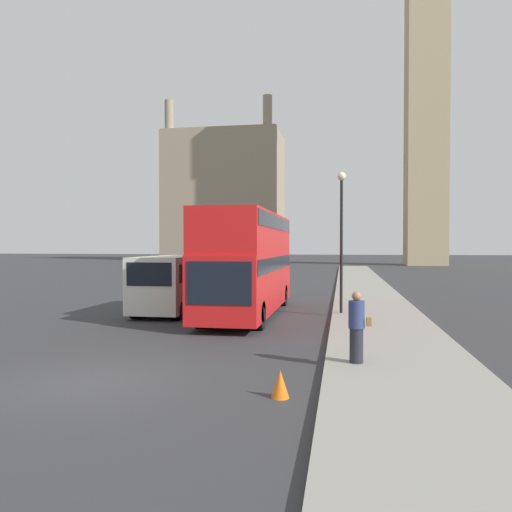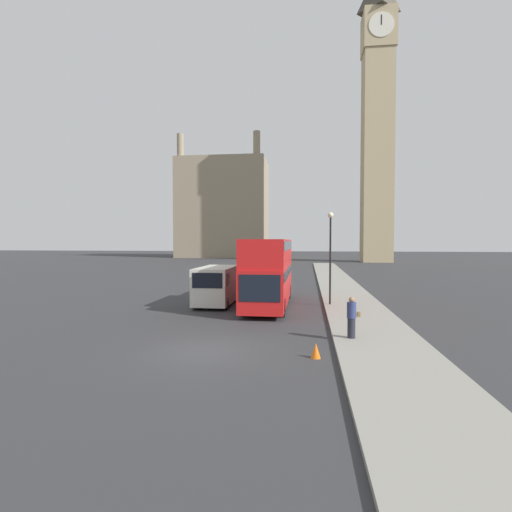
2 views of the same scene
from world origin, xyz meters
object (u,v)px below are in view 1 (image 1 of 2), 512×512
at_px(clock_tower, 426,64).
at_px(street_lamp, 341,221).
at_px(red_double_decker_bus, 248,259).
at_px(white_van, 171,283).
at_px(pedestrian, 357,327).

relative_size(clock_tower, street_lamp, 9.87).
bearing_deg(clock_tower, red_double_decker_bus, -105.83).
xyz_separation_m(white_van, pedestrian, (7.79, -8.59, -0.33)).
distance_m(clock_tower, red_double_decker_bus, 65.63).
xyz_separation_m(clock_tower, red_double_decker_bus, (-16.24, -57.28, -27.62)).
bearing_deg(clock_tower, white_van, -108.96).
xyz_separation_m(red_double_decker_bus, white_van, (-3.46, -0.09, -1.07)).
relative_size(clock_tower, red_double_decker_bus, 5.68).
relative_size(pedestrian, street_lamp, 0.29).
xyz_separation_m(red_double_decker_bus, street_lamp, (3.93, 0.34, 1.61)).
xyz_separation_m(clock_tower, street_lamp, (-12.31, -56.94, -26.01)).
bearing_deg(red_double_decker_bus, white_van, -178.58).
bearing_deg(white_van, pedestrian, -47.78).
height_order(clock_tower, white_van, clock_tower).
bearing_deg(street_lamp, red_double_decker_bus, -175.13).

